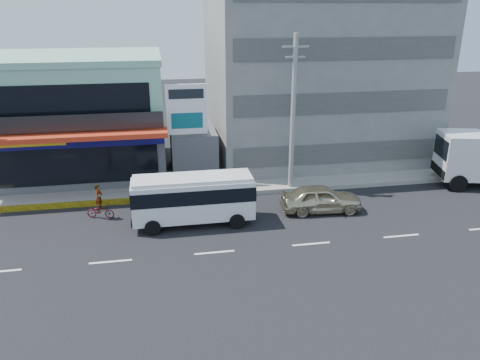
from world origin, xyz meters
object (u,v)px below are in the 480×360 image
Objects in this scene: concrete_building at (316,68)px; sedan at (321,198)px; motorcycle_rider at (100,207)px; shop_building at (77,118)px; satellite_dish at (193,129)px; minibus at (193,196)px; utility_pole_near at (293,114)px; billboard at (187,115)px.

concrete_building is 3.37× the size of sedan.
sedan is 12.83m from motorcycle_rider.
satellite_dish is (8.00, -2.95, -0.42)m from shop_building.
shop_building is at bearing 60.41° from sedan.
concrete_building is at bearing -11.27° from sedan.
sedan is (7.55, 0.37, -0.86)m from minibus.
utility_pole_near is 2.11× the size of sedan.
sedan is (-3.15, -11.12, -6.19)m from concrete_building.
utility_pole_near is 8.50m from minibus.
utility_pole_near is 4.89× the size of motorcycle_rider.
satellite_dish is at bearing 48.43° from sedan.
billboard is at bearing -151.08° from concrete_building.
satellite_dish is 0.22× the size of billboard.
concrete_building is 12.17m from billboard.
satellite_dish is 0.15× the size of utility_pole_near.
utility_pole_near is at bearing -15.48° from billboard.
concrete_building is at bearing 62.24° from utility_pole_near.
billboard is 0.69× the size of utility_pole_near.
shop_building is at bearing 159.79° from satellite_dish.
satellite_dish is at bearing -158.20° from concrete_building.
satellite_dish is 0.22× the size of minibus.
concrete_building reaches higher than satellite_dish.
shop_building is 8.27× the size of satellite_dish.
minibus is (-6.70, -3.89, -3.48)m from utility_pole_near.
satellite_dish is at bearing -20.21° from shop_building.
minibus is 3.26× the size of motorcycle_rider.
motorcycle_rider is (-15.91, -9.80, -6.33)m from concrete_building.
utility_pole_near is (-4.00, -7.60, -1.85)m from concrete_building.
billboard is 3.38× the size of motorcycle_rider.
shop_building is at bearing 124.96° from minibus.
motorcycle_rider is at bearing -169.54° from utility_pole_near.
utility_pole_near reaches higher than billboard.
billboard is (7.50, -4.75, 0.93)m from shop_building.
utility_pole_near is at bearing -25.06° from shop_building.
concrete_building reaches higher than motorcycle_rider.
motorcycle_rider is (-5.41, -4.00, -4.25)m from billboard.
motorcycle_rider is (-12.76, 1.32, -0.13)m from sedan.
shop_building is at bearing 147.68° from billboard.
billboard is 9.97m from sedan.
concrete_building is 13.11m from sedan.
concrete_building is 11.30m from satellite_dish.
billboard is (-10.50, -5.80, -2.07)m from concrete_building.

